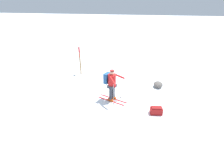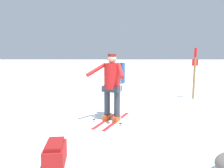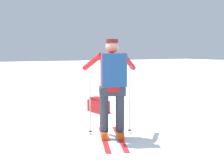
% 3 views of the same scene
% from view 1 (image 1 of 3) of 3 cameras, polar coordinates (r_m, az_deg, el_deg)
% --- Properties ---
extents(ground_plane, '(80.00, 80.00, 0.00)m').
position_cam_1_polar(ground_plane, '(9.48, 2.55, -4.07)').
color(ground_plane, white).
extents(skier, '(1.12, 1.60, 1.69)m').
position_cam_1_polar(skier, '(8.69, -0.23, 0.44)').
color(skier, red).
rests_on(skier, ground_plane).
extents(dropped_backpack, '(0.36, 0.58, 0.36)m').
position_cam_1_polar(dropped_backpack, '(8.36, 14.25, -8.42)').
color(dropped_backpack, maroon).
rests_on(dropped_backpack, ground_plane).
extents(trail_marker, '(0.24, 0.09, 1.87)m').
position_cam_1_polar(trail_marker, '(11.90, -10.46, 8.16)').
color(trail_marker, olive).
rests_on(trail_marker, ground_plane).
extents(rock_boulder, '(0.62, 0.53, 0.34)m').
position_cam_1_polar(rock_boulder, '(10.67, 14.83, -0.15)').
color(rock_boulder, '#5B5651').
rests_on(rock_boulder, ground_plane).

